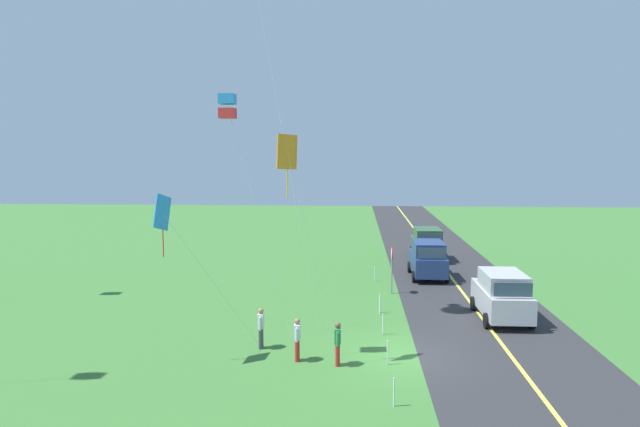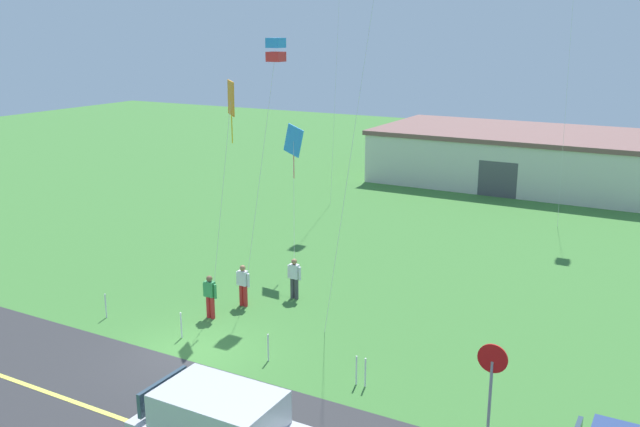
{
  "view_description": "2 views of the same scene",
  "coord_description": "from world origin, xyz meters",
  "px_view_note": "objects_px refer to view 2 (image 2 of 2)",
  "views": [
    {
      "loc": [
        -21.38,
        1.92,
        7.69
      ],
      "look_at": [
        2.13,
        3.33,
        5.15
      ],
      "focal_mm": 32.62,
      "sensor_mm": 36.0,
      "label": 1
    },
    {
      "loc": [
        13.47,
        -15.75,
        9.99
      ],
      "look_at": [
        2.93,
        3.19,
        4.24
      ],
      "focal_mm": 38.95,
      "sensor_mm": 36.0,
      "label": 2
    }
  ],
  "objects_px": {
    "stop_sign": "(492,372)",
    "person_child_watcher": "(210,295)",
    "kite_red_low": "(276,51)",
    "kite_blue_mid": "(294,143)",
    "kite_yellow_high": "(231,102)",
    "person_adult_near": "(243,284)",
    "person_adult_companion": "(294,277)",
    "warehouse_distant": "(518,156)"
  },
  "relations": [
    {
      "from": "person_child_watcher",
      "to": "kite_yellow_high",
      "type": "bearing_deg",
      "value": 111.34
    },
    {
      "from": "person_adult_near",
      "to": "warehouse_distant",
      "type": "distance_m",
      "value": 27.18
    },
    {
      "from": "person_child_watcher",
      "to": "kite_red_low",
      "type": "xyz_separation_m",
      "value": [
        0.41,
        3.94,
        8.38
      ]
    },
    {
      "from": "person_adult_companion",
      "to": "person_child_watcher",
      "type": "height_order",
      "value": "same"
    },
    {
      "from": "person_adult_companion",
      "to": "kite_blue_mid",
      "type": "xyz_separation_m",
      "value": [
        -1.87,
        3.12,
        4.57
      ]
    },
    {
      "from": "person_adult_companion",
      "to": "kite_red_low",
      "type": "xyz_separation_m",
      "value": [
        -1.25,
        0.89,
        8.38
      ]
    },
    {
      "from": "stop_sign",
      "to": "person_adult_near",
      "type": "xyz_separation_m",
      "value": [
        -10.4,
        4.09,
        -0.94
      ]
    },
    {
      "from": "person_child_watcher",
      "to": "kite_red_low",
      "type": "height_order",
      "value": "kite_red_low"
    },
    {
      "from": "kite_red_low",
      "to": "kite_yellow_high",
      "type": "height_order",
      "value": "kite_red_low"
    },
    {
      "from": "kite_blue_mid",
      "to": "warehouse_distant",
      "type": "height_order",
      "value": "kite_blue_mid"
    },
    {
      "from": "person_adult_near",
      "to": "kite_red_low",
      "type": "bearing_deg",
      "value": 119.43
    },
    {
      "from": "kite_blue_mid",
      "to": "kite_yellow_high",
      "type": "relative_size",
      "value": 0.75
    },
    {
      "from": "stop_sign",
      "to": "kite_red_low",
      "type": "relative_size",
      "value": 0.26
    },
    {
      "from": "stop_sign",
      "to": "kite_yellow_high",
      "type": "distance_m",
      "value": 13.04
    },
    {
      "from": "stop_sign",
      "to": "person_adult_near",
      "type": "height_order",
      "value": "stop_sign"
    },
    {
      "from": "person_adult_companion",
      "to": "kite_yellow_high",
      "type": "relative_size",
      "value": 0.19
    },
    {
      "from": "person_adult_near",
      "to": "person_adult_companion",
      "type": "xyz_separation_m",
      "value": [
        1.28,
        1.55,
        0.0
      ]
    },
    {
      "from": "stop_sign",
      "to": "kite_red_low",
      "type": "xyz_separation_m",
      "value": [
        -10.37,
        6.54,
        7.44
      ]
    },
    {
      "from": "person_child_watcher",
      "to": "warehouse_distant",
      "type": "distance_m",
      "value": 28.72
    },
    {
      "from": "stop_sign",
      "to": "person_child_watcher",
      "type": "relative_size",
      "value": 1.6
    },
    {
      "from": "stop_sign",
      "to": "kite_red_low",
      "type": "distance_m",
      "value": 14.34
    },
    {
      "from": "kite_red_low",
      "to": "kite_blue_mid",
      "type": "height_order",
      "value": "kite_red_low"
    },
    {
      "from": "kite_blue_mid",
      "to": "kite_red_low",
      "type": "bearing_deg",
      "value": -74.42
    },
    {
      "from": "kite_red_low",
      "to": "warehouse_distant",
      "type": "distance_m",
      "value": 25.85
    },
    {
      "from": "person_adult_near",
      "to": "person_child_watcher",
      "type": "distance_m",
      "value": 1.54
    },
    {
      "from": "stop_sign",
      "to": "person_child_watcher",
      "type": "bearing_deg",
      "value": 166.45
    },
    {
      "from": "stop_sign",
      "to": "kite_yellow_high",
      "type": "relative_size",
      "value": 0.31
    },
    {
      "from": "person_adult_companion",
      "to": "person_child_watcher",
      "type": "distance_m",
      "value": 3.47
    },
    {
      "from": "kite_yellow_high",
      "to": "person_child_watcher",
      "type": "bearing_deg",
      "value": -86.62
    },
    {
      "from": "stop_sign",
      "to": "kite_yellow_high",
      "type": "height_order",
      "value": "kite_yellow_high"
    },
    {
      "from": "person_adult_companion",
      "to": "kite_yellow_high",
      "type": "distance_m",
      "value": 7.01
    },
    {
      "from": "person_adult_near",
      "to": "person_adult_companion",
      "type": "relative_size",
      "value": 1.0
    },
    {
      "from": "person_child_watcher",
      "to": "person_adult_near",
      "type": "bearing_deg",
      "value": 93.88
    },
    {
      "from": "kite_red_low",
      "to": "kite_blue_mid",
      "type": "xyz_separation_m",
      "value": [
        -0.62,
        2.23,
        -3.81
      ]
    },
    {
      "from": "kite_yellow_high",
      "to": "warehouse_distant",
      "type": "xyz_separation_m",
      "value": [
        4.0,
        26.69,
        -5.77
      ]
    },
    {
      "from": "stop_sign",
      "to": "warehouse_distant",
      "type": "height_order",
      "value": "warehouse_distant"
    },
    {
      "from": "kite_yellow_high",
      "to": "person_adult_companion",
      "type": "bearing_deg",
      "value": 36.42
    },
    {
      "from": "stop_sign",
      "to": "person_adult_companion",
      "type": "relative_size",
      "value": 1.6
    },
    {
      "from": "stop_sign",
      "to": "kite_blue_mid",
      "type": "bearing_deg",
      "value": 141.43
    },
    {
      "from": "person_adult_companion",
      "to": "kite_red_low",
      "type": "height_order",
      "value": "kite_red_low"
    },
    {
      "from": "kite_blue_mid",
      "to": "person_child_watcher",
      "type": "bearing_deg",
      "value": -88.02
    },
    {
      "from": "person_child_watcher",
      "to": "kite_yellow_high",
      "type": "relative_size",
      "value": 0.19
    }
  ]
}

